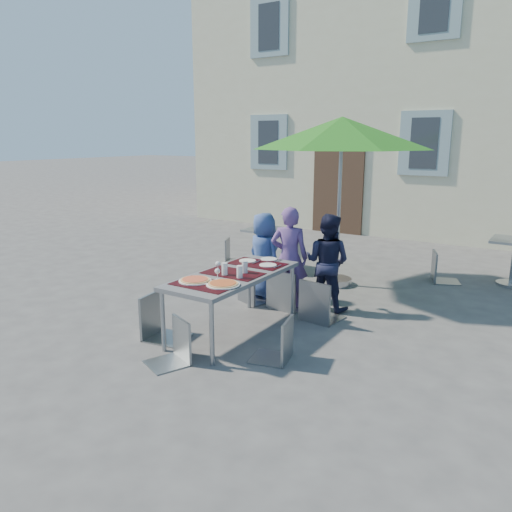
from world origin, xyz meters
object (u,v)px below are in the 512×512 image
Objects in this scene: dining_table at (233,278)px; chair_1 at (286,265)px; bg_chair_l_1 at (442,249)px; chair_0 at (252,268)px; bg_chair_r_0 at (287,237)px; pizza_near_left at (195,280)px; chair_2 at (320,275)px; bg_chair_l_0 at (232,236)px; chair_4 at (279,315)px; pizza_near_right at (223,284)px; patio_umbrella at (342,134)px; child_2 at (327,262)px; child_1 at (289,258)px; child_0 at (264,255)px; chair_5 at (173,316)px; cafe_table_0 at (266,242)px.

dining_table is 1.74× the size of chair_1.
chair_0 is at bearing -128.39° from bg_chair_l_1.
bg_chair_r_0 is 2.58m from bg_chair_l_1.
chair_2 is (0.87, 1.43, -0.15)m from pizza_near_left.
chair_0 is 2.48m from bg_chair_l_0.
dining_table is 0.96m from chair_4.
pizza_near_right is 0.13× the size of patio_umbrella.
child_2 is at bearing 67.69° from dining_table.
bg_chair_r_0 is (-1.42, 1.42, -0.05)m from child_2.
bg_chair_r_0 is at bearing -161.54° from bg_chair_l_1.
pizza_near_right is 3.47m from bg_chair_r_0.
bg_chair_l_1 is at bearing 59.73° from chair_1.
chair_0 is (-1.02, -0.34, -0.15)m from child_2.
pizza_near_right is (0.20, -0.46, 0.07)m from dining_table.
child_1 is 0.59m from chair_0.
chair_0 is 1.81m from bg_chair_r_0.
child_0 is 1.42× the size of chair_0.
chair_0 is (-0.44, 1.08, -0.18)m from dining_table.
chair_1 reaches higher than chair_0.
bg_chair_l_0 is at bearing 123.96° from pizza_near_right.
chair_5 is (-0.05, -1.02, -0.18)m from dining_table.
child_0 is 1.72m from cafe_table_0.
bg_chair_l_1 is at bearing 79.55° from chair_4.
pizza_near_left is 1.06m from chair_4.
child_1 reaches higher than bg_chair_r_0.
cafe_table_0 is at bearing -38.78° from child_2.
chair_5 is at bearing -94.40° from chair_1.
bg_chair_r_0 is at bearing 118.42° from chair_1.
child_1 reaches higher than chair_1.
pizza_near_right reaches higher than dining_table.
child_1 reaches higher than pizza_near_left.
chair_0 is (-0.28, 1.60, -0.25)m from pizza_near_left.
dining_table is 2.07× the size of chair_0.
bg_chair_r_0 is (-0.83, 2.84, -0.08)m from dining_table.
chair_5 reaches higher than dining_table.
chair_5 is 4.45m from bg_chair_l_0.
patio_umbrella is at bearing -73.97° from child_2.
child_0 is 1.01m from child_2.
bg_chair_l_0 is at bearing -24.46° from child_0.
chair_5 is at bearing -109.52° from bg_chair_l_1.
chair_2 is 2.08m from chair_5.
chair_2 is 1.17× the size of chair_5.
bg_chair_l_1 is (2.90, 0.78, 0.07)m from cafe_table_0.
child_0 is 1.50× the size of bg_chair_l_0.
child_2 is 1.84× the size of cafe_table_0.
chair_4 is at bearing 97.92° from child_2.
chair_1 is at bearing -51.72° from cafe_table_0.
chair_5 is at bearing -111.49° from chair_2.
bg_chair_l_0 is (-2.80, 2.02, -0.13)m from chair_2.
cafe_table_0 is at bearing -41.37° from child_0.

